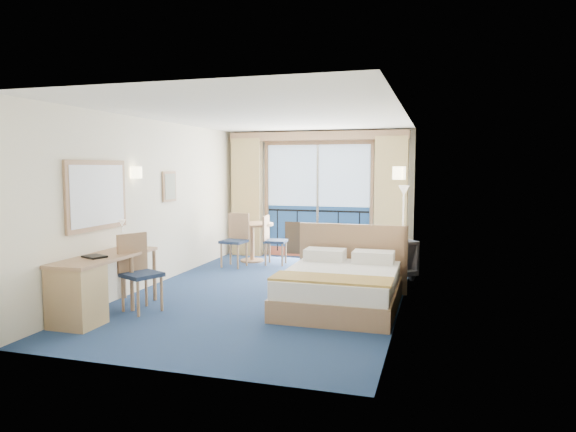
# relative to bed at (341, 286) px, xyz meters

# --- Properties ---
(floor) EXTENTS (6.50, 6.50, 0.00)m
(floor) POSITION_rel_bed_xyz_m (-1.21, 0.53, -0.29)
(floor) COLOR navy
(floor) RESTS_ON ground
(room_walls) EXTENTS (4.04, 6.54, 2.72)m
(room_walls) POSITION_rel_bed_xyz_m (-1.21, 0.53, 1.48)
(room_walls) COLOR white
(room_walls) RESTS_ON ground
(balcony_door) EXTENTS (2.36, 0.03, 2.52)m
(balcony_door) POSITION_rel_bed_xyz_m (-1.22, 3.75, 0.85)
(balcony_door) COLOR navy
(balcony_door) RESTS_ON room_walls
(curtain_left) EXTENTS (0.65, 0.22, 2.55)m
(curtain_left) POSITION_rel_bed_xyz_m (-2.76, 3.60, 0.98)
(curtain_left) COLOR #D6B376
(curtain_left) RESTS_ON room_walls
(curtain_right) EXTENTS (0.65, 0.22, 2.55)m
(curtain_right) POSITION_rel_bed_xyz_m (0.34, 3.60, 0.98)
(curtain_right) COLOR #D6B376
(curtain_right) RESTS_ON room_walls
(pelmet) EXTENTS (3.80, 0.25, 0.18)m
(pelmet) POSITION_rel_bed_xyz_m (-1.21, 3.63, 2.29)
(pelmet) COLOR #A38258
(pelmet) RESTS_ON room_walls
(mirror) EXTENTS (0.05, 1.25, 0.95)m
(mirror) POSITION_rel_bed_xyz_m (-3.19, -0.97, 1.26)
(mirror) COLOR #A38258
(mirror) RESTS_ON room_walls
(wall_print) EXTENTS (0.04, 0.42, 0.52)m
(wall_print) POSITION_rel_bed_xyz_m (-3.19, 0.98, 1.31)
(wall_print) COLOR #A38258
(wall_print) RESTS_ON room_walls
(sconce_left) EXTENTS (0.18, 0.18, 0.18)m
(sconce_left) POSITION_rel_bed_xyz_m (-3.15, -0.07, 1.56)
(sconce_left) COLOR #FEECB2
(sconce_left) RESTS_ON room_walls
(sconce_right) EXTENTS (0.18, 0.18, 0.18)m
(sconce_right) POSITION_rel_bed_xyz_m (0.73, 0.38, 1.56)
(sconce_right) COLOR #FEECB2
(sconce_right) RESTS_ON room_walls
(bed) EXTENTS (1.68, 1.99, 1.05)m
(bed) POSITION_rel_bed_xyz_m (0.00, 0.00, 0.00)
(bed) COLOR #A38258
(bed) RESTS_ON ground
(nightstand) EXTENTS (0.40, 0.38, 0.53)m
(nightstand) POSITION_rel_bed_xyz_m (0.56, 1.21, -0.03)
(nightstand) COLOR tan
(nightstand) RESTS_ON ground
(phone) EXTENTS (0.18, 0.15, 0.08)m
(phone) POSITION_rel_bed_xyz_m (0.56, 1.18, 0.27)
(phone) COLOR silver
(phone) RESTS_ON nightstand
(armchair) EXTENTS (1.08, 1.09, 0.71)m
(armchair) POSITION_rel_bed_xyz_m (0.44, 1.98, 0.06)
(armchair) COLOR #464955
(armchair) RESTS_ON ground
(floor_lamp) EXTENTS (0.22, 0.22, 1.60)m
(floor_lamp) POSITION_rel_bed_xyz_m (0.64, 2.75, 0.91)
(floor_lamp) COLOR silver
(floor_lamp) RESTS_ON ground
(desk) EXTENTS (0.57, 1.66, 0.78)m
(desk) POSITION_rel_bed_xyz_m (-2.92, -1.66, 0.14)
(desk) COLOR #A38258
(desk) RESTS_ON ground
(desk_chair) EXTENTS (0.60, 0.59, 1.04)m
(desk_chair) POSITION_rel_bed_xyz_m (-2.60, -0.95, 0.29)
(desk_chair) COLOR #202E4B
(desk_chair) RESTS_ON ground
(folder) EXTENTS (0.34, 0.30, 0.03)m
(folder) POSITION_rel_bed_xyz_m (-2.94, -1.40, 0.50)
(folder) COLOR black
(folder) RESTS_ON desk
(desk_lamp) EXTENTS (0.11, 0.11, 0.40)m
(desk_lamp) POSITION_rel_bed_xyz_m (-3.01, -0.68, 0.78)
(desk_lamp) COLOR silver
(desk_lamp) RESTS_ON desk
(round_table) EXTENTS (0.88, 0.88, 0.79)m
(round_table) POSITION_rel_bed_xyz_m (-2.39, 2.90, 0.30)
(round_table) COLOR #A38258
(round_table) RESTS_ON ground
(table_chair_a) EXTENTS (0.46, 0.45, 0.97)m
(table_chair_a) POSITION_rel_bed_xyz_m (-1.91, 2.70, 0.25)
(table_chair_a) COLOR #202E4B
(table_chair_a) RESTS_ON ground
(table_chair_b) EXTENTS (0.49, 0.50, 1.03)m
(table_chair_b) POSITION_rel_bed_xyz_m (-2.52, 2.33, 0.29)
(table_chair_b) COLOR #202E4B
(table_chair_b) RESTS_ON ground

